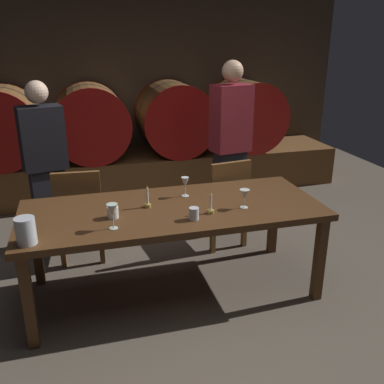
# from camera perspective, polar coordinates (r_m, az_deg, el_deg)

# --- Properties ---
(ground_plane) EXTENTS (7.78, 7.78, 0.00)m
(ground_plane) POSITION_cam_1_polar(r_m,az_deg,el_deg) (3.47, -1.01, -14.10)
(ground_plane) COLOR brown
(back_wall) EXTENTS (5.98, 0.24, 2.61)m
(back_wall) POSITION_cam_1_polar(r_m,az_deg,el_deg) (6.02, -8.88, 13.78)
(back_wall) COLOR #473A2D
(back_wall) RESTS_ON ground
(barrel_shelf) EXTENTS (5.39, 0.90, 0.50)m
(barrel_shelf) POSITION_cam_1_polar(r_m,az_deg,el_deg) (5.70, -7.63, 2.62)
(barrel_shelf) COLOR brown
(barrel_shelf) RESTS_ON ground
(wine_barrel_far_left) EXTENTS (0.91, 0.92, 0.91)m
(wine_barrel_far_left) POSITION_cam_1_polar(r_m,az_deg,el_deg) (5.54, -23.98, 8.05)
(wine_barrel_far_left) COLOR brown
(wine_barrel_far_left) RESTS_ON barrel_shelf
(wine_barrel_center_left) EXTENTS (0.91, 0.92, 0.91)m
(wine_barrel_center_left) POSITION_cam_1_polar(r_m,az_deg,el_deg) (5.49, -13.38, 9.12)
(wine_barrel_center_left) COLOR brown
(wine_barrel_center_left) RESTS_ON barrel_shelf
(wine_barrel_center_right) EXTENTS (0.91, 0.92, 0.91)m
(wine_barrel_center_right) POSITION_cam_1_polar(r_m,az_deg,el_deg) (5.62, -2.48, 9.90)
(wine_barrel_center_right) COLOR brown
(wine_barrel_center_right) RESTS_ON barrel_shelf
(wine_barrel_far_right) EXTENTS (0.91, 0.92, 0.91)m
(wine_barrel_far_right) POSITION_cam_1_polar(r_m,az_deg,el_deg) (5.91, 6.92, 10.29)
(wine_barrel_far_right) COLOR brown
(wine_barrel_far_right) RESTS_ON barrel_shelf
(dining_table) EXTENTS (2.26, 0.92, 0.73)m
(dining_table) POSITION_cam_1_polar(r_m,az_deg,el_deg) (3.26, -2.56, -3.10)
(dining_table) COLOR #4C2D16
(dining_table) RESTS_ON ground
(chair_left) EXTENTS (0.43, 0.43, 0.88)m
(chair_left) POSITION_cam_1_polar(r_m,az_deg,el_deg) (3.93, -14.75, -2.42)
(chair_left) COLOR brown
(chair_left) RESTS_ON ground
(chair_right) EXTENTS (0.45, 0.45, 0.88)m
(chair_right) POSITION_cam_1_polar(r_m,az_deg,el_deg) (4.08, 4.40, -0.91)
(chair_right) COLOR brown
(chair_right) RESTS_ON ground
(guest_left) EXTENTS (0.43, 0.32, 1.59)m
(guest_left) POSITION_cam_1_polar(r_m,az_deg,el_deg) (4.16, -18.94, 3.14)
(guest_left) COLOR black
(guest_left) RESTS_ON ground
(guest_right) EXTENTS (0.42, 0.31, 1.73)m
(guest_right) POSITION_cam_1_polar(r_m,az_deg,el_deg) (4.44, 5.13, 6.28)
(guest_right) COLOR black
(guest_right) RESTS_ON ground
(candle_left) EXTENTS (0.05, 0.05, 0.18)m
(candle_left) POSITION_cam_1_polar(r_m,az_deg,el_deg) (3.23, -5.95, -1.24)
(candle_left) COLOR olive
(candle_left) RESTS_ON dining_table
(candle_right) EXTENTS (0.05, 0.05, 0.17)m
(candle_right) POSITION_cam_1_polar(r_m,az_deg,el_deg) (3.11, 2.51, -2.08)
(candle_right) COLOR olive
(candle_right) RESTS_ON dining_table
(pitcher) EXTENTS (0.13, 0.13, 0.17)m
(pitcher) POSITION_cam_1_polar(r_m,az_deg,el_deg) (2.84, -21.31, -4.86)
(pitcher) COLOR silver
(pitcher) RESTS_ON dining_table
(wine_glass_left) EXTENTS (0.08, 0.08, 0.18)m
(wine_glass_left) POSITION_cam_1_polar(r_m,az_deg,el_deg) (2.88, -10.58, -2.47)
(wine_glass_left) COLOR silver
(wine_glass_left) RESTS_ON dining_table
(wine_glass_center) EXTENTS (0.06, 0.06, 0.16)m
(wine_glass_center) POSITION_cam_1_polar(r_m,az_deg,el_deg) (3.42, -0.93, 1.19)
(wine_glass_center) COLOR white
(wine_glass_center) RESTS_ON dining_table
(wine_glass_right) EXTENTS (0.08, 0.08, 0.14)m
(wine_glass_right) POSITION_cam_1_polar(r_m,az_deg,el_deg) (3.21, 7.01, -0.40)
(wine_glass_right) COLOR silver
(wine_glass_right) RESTS_ON dining_table
(cup_left) EXTENTS (0.08, 0.08, 0.09)m
(cup_left) POSITION_cam_1_polar(r_m,az_deg,el_deg) (3.08, -10.52, -2.67)
(cup_left) COLOR white
(cup_left) RESTS_ON dining_table
(cup_right) EXTENTS (0.07, 0.07, 0.09)m
(cup_right) POSITION_cam_1_polar(r_m,az_deg,el_deg) (3.00, 0.25, -2.90)
(cup_right) COLOR silver
(cup_right) RESTS_ON dining_table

